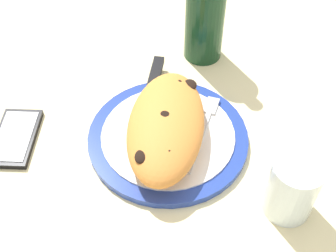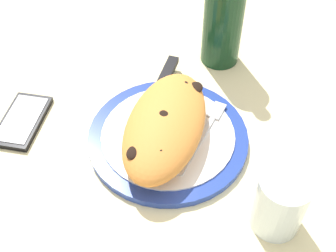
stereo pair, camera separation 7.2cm
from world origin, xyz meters
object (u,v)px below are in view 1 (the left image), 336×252
object	(u,v)px
fork	(204,126)
calzone	(168,126)
smartphone	(15,137)
wine_bottle	(205,10)
plate	(168,137)
knife	(152,86)
water_glass	(291,191)

from	to	relation	value
fork	calzone	bearing A→B (deg)	132.24
smartphone	wine_bottle	size ratio (longest dim) A/B	0.54
plate	knife	world-z (taller)	knife
smartphone	water_glass	world-z (taller)	water_glass
water_glass	wine_bottle	world-z (taller)	wine_bottle
plate	smartphone	world-z (taller)	plate
smartphone	plate	bearing A→B (deg)	-70.74
plate	knife	xyz separation A→B (cm)	(9.57, 6.44, 1.33)
knife	water_glass	distance (cm)	31.97
plate	fork	world-z (taller)	fork
water_glass	fork	bearing A→B (deg)	57.65
calzone	smartphone	size ratio (longest dim) A/B	1.90
calzone	knife	world-z (taller)	calzone
water_glass	calzone	bearing A→B (deg)	75.26
smartphone	wine_bottle	bearing A→B (deg)	-35.69
calzone	wine_bottle	size ratio (longest dim) A/B	1.03
calzone	plate	bearing A→B (deg)	16.71
fork	water_glass	distance (cm)	18.93
fork	smartphone	bearing A→B (deg)	112.22
knife	calzone	bearing A→B (deg)	-147.39
fork	wine_bottle	size ratio (longest dim) A/B	0.68
plate	smartphone	distance (cm)	26.14
fork	water_glass	bearing A→B (deg)	-122.35
fork	knife	size ratio (longest dim) A/B	0.76
plate	fork	size ratio (longest dim) A/B	1.56
plate	smartphone	size ratio (longest dim) A/B	1.94
calzone	fork	distance (cm)	7.41
fork	smartphone	distance (cm)	32.40
smartphone	water_glass	bearing A→B (deg)	-87.25
plate	fork	distance (cm)	6.50
water_glass	knife	bearing A→B (deg)	59.90
wine_bottle	water_glass	bearing A→B (deg)	-144.06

